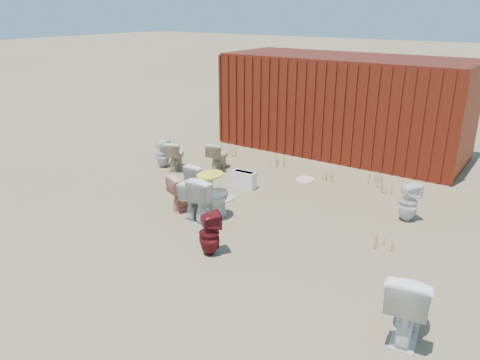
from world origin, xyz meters
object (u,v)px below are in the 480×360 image
Objects in this scene: toilet_front_a at (202,179)px; toilet_front_pink at (187,192)px; loose_tank at (244,180)px; toilet_back_yellowlid at (211,198)px; toilet_back_e at (408,202)px; shipping_container at (343,104)px; toilet_back_a at (162,153)px; toilet_front_e at (409,302)px; toilet_back_beige_right at (218,156)px; toilet_back_beige_left at (175,155)px; toilet_front_c at (196,197)px; toilet_front_maroon at (209,234)px.

toilet_front_a reaches higher than toilet_front_pink.
loose_tank is (0.45, 0.82, -0.16)m from toilet_front_a.
toilet_back_yellowlid reaches higher than toilet_front_pink.
toilet_front_pink is 3.92m from toilet_back_e.
shipping_container is 4.72m from toilet_back_a.
toilet_front_a is at bearing -42.19° from toilet_back_yellowlid.
toilet_front_e reaches higher than toilet_front_pink.
toilet_back_beige_right is (1.16, 0.62, -0.01)m from toilet_back_a.
shipping_container is at bearing -118.20° from toilet_back_a.
toilet_back_beige_left is at bearing -34.59° from toilet_back_yellowlid.
toilet_front_c reaches higher than toilet_back_a.
toilet_back_yellowlid is at bearing 114.75° from toilet_back_beige_right.
toilet_front_a is at bearing -31.42° from toilet_front_e.
toilet_back_e is at bearing -131.07° from toilet_front_pink.
toilet_back_yellowlid is (0.85, -0.79, 0.07)m from toilet_front_a.
toilet_back_yellowlid is 1.17× the size of toilet_back_e.
toilet_front_maroon is at bearing 133.25° from toilet_front_a.
toilet_front_pink is at bearing 70.09° from toilet_back_e.
toilet_front_pink is 0.65m from toilet_back_yellowlid.
toilet_back_yellowlid is at bearing 170.68° from toilet_front_c.
toilet_back_a is 1.32m from toilet_back_beige_right.
toilet_back_yellowlid reaches higher than toilet_front_a.
shipping_container is 9.03× the size of toilet_back_a.
toilet_back_a is (-3.45, 2.62, -0.01)m from toilet_front_maroon.
toilet_back_a reaches higher than loose_tank.
toilet_back_e is at bearing -161.28° from toilet_front_c.
toilet_front_c is 2.66m from toilet_back_beige_left.
toilet_front_e is 1.04× the size of toilet_back_yellowlid.
toilet_front_maroon is 4.10m from toilet_back_beige_left.
toilet_front_pink reaches higher than toilet_back_a.
shipping_container reaches higher than toilet_front_e.
toilet_front_maroon is 0.84× the size of toilet_back_yellowlid.
toilet_front_e is at bearing -174.84° from toilet_front_pink.
shipping_container is 12.00× the size of loose_tank.
toilet_back_beige_right is (-2.29, 3.24, -0.02)m from toilet_front_maroon.
toilet_front_pink is 1.00× the size of toilet_back_beige_left.
toilet_front_a is at bearing 165.10° from toilet_back_a.
toilet_back_yellowlid is at bearing 158.27° from toilet_back_a.
toilet_front_c is 1.03× the size of toilet_front_maroon.
toilet_back_beige_left is (-1.71, 1.57, 0.00)m from toilet_front_pink.
toilet_back_yellowlid reaches higher than toilet_back_beige_left.
toilet_front_a is 0.83× the size of toilet_back_yellowlid.
toilet_front_e is at bearing 130.37° from toilet_back_beige_left.
toilet_front_pink is 1.02× the size of toilet_back_a.
loose_tank is (1.96, -0.07, -0.16)m from toilet_back_beige_left.
toilet_back_beige_left is (-3.10, 2.67, -0.01)m from toilet_front_maroon.
toilet_back_e reaches higher than loose_tank.
toilet_front_e reaches higher than toilet_back_a.
toilet_back_e is at bearing -51.36° from shipping_container.
shipping_container reaches higher than toilet_front_a.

